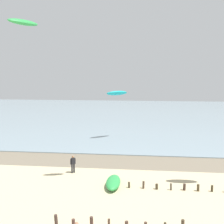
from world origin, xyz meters
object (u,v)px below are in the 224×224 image
at_px(person_mid_beach, 73,164).
at_px(kite_aloft_2, 117,93).
at_px(kite_aloft_4, 23,22).
at_px(grounded_kite, 113,182).

height_order(person_mid_beach, kite_aloft_2, kite_aloft_2).
height_order(person_mid_beach, kite_aloft_4, kite_aloft_4).
relative_size(person_mid_beach, grounded_kite, 0.51).
relative_size(grounded_kite, kite_aloft_2, 1.01).
height_order(person_mid_beach, grounded_kite, person_mid_beach).
xyz_separation_m(person_mid_beach, kite_aloft_4, (-5.58, 2.62, 13.76)).
relative_size(grounded_kite, kite_aloft_4, 0.96).
height_order(grounded_kite, kite_aloft_2, kite_aloft_2).
bearing_deg(person_mid_beach, kite_aloft_2, 79.59).
relative_size(person_mid_beach, kite_aloft_4, 0.49).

